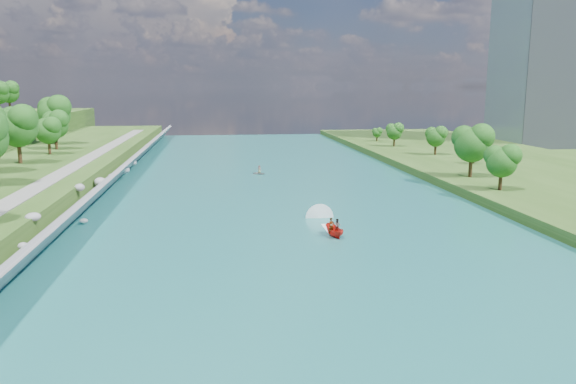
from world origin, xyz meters
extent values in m
plane|color=#2D5119|center=(0.00, 0.00, 0.00)|extent=(260.00, 260.00, 0.00)
cube|color=#185C59|center=(0.00, 20.00, 0.05)|extent=(55.00, 240.00, 0.10)
cube|color=slate|center=(-25.85, 20.00, 1.80)|extent=(3.54, 236.00, 4.05)
ellipsoid|color=gray|center=(-26.31, -4.99, 2.52)|extent=(0.90, 0.82, 0.65)
ellipsoid|color=gray|center=(-27.64, 2.44, 3.49)|extent=(1.54, 1.70, 0.87)
ellipsoid|color=gray|center=(-25.13, 12.66, 0.56)|extent=(1.01, 1.04, 0.57)
ellipsoid|color=gray|center=(-27.19, 20.33, 3.34)|extent=(1.34, 1.63, 1.01)
ellipsoid|color=gray|center=(-26.52, 30.32, 2.39)|extent=(1.79, 2.06, 1.37)
ellipsoid|color=gray|center=(-26.40, 38.76, 1.98)|extent=(1.04, 0.91, 0.75)
ellipsoid|color=gray|center=(-25.56, 47.02, 1.78)|extent=(1.87, 1.99, 1.34)
ellipsoid|color=gray|center=(-25.65, 57.75, 1.61)|extent=(1.66, 2.03, 1.07)
cube|color=gray|center=(-32.50, 20.00, 3.55)|extent=(3.00, 200.00, 0.10)
cube|color=gray|center=(82.50, 95.00, 30.00)|extent=(22.00, 22.00, 60.00)
ellipsoid|color=#1E4A13|center=(-42.68, 45.31, 9.37)|extent=(7.05, 7.05, 11.74)
ellipsoid|color=#1E4A13|center=(-41.47, 58.51, 7.75)|extent=(5.10, 5.10, 8.49)
ellipsoid|color=#1E4A13|center=(-42.62, 67.71, 8.32)|extent=(5.79, 5.79, 9.64)
ellipsoid|color=#1E4A13|center=(-45.73, 79.04, 10.01)|extent=(7.81, 7.81, 13.02)
ellipsoid|color=#1E4A13|center=(32.36, 20.91, 5.48)|extent=(4.78, 4.78, 7.97)
ellipsoid|color=#1E4A13|center=(33.47, 33.24, 6.73)|extent=(6.27, 6.27, 10.45)
ellipsoid|color=#1E4A13|center=(41.59, 49.08, 3.62)|extent=(2.54, 2.54, 4.23)
ellipsoid|color=#1E4A13|center=(39.66, 64.28, 5.25)|extent=(4.50, 4.50, 7.51)
ellipsoid|color=#1E4A13|center=(36.09, 82.88, 5.03)|extent=(4.23, 4.23, 7.05)
ellipsoid|color=#1E4A13|center=(35.66, 97.02, 3.73)|extent=(2.68, 2.68, 4.47)
ellipsoid|color=#1E4A13|center=(-72.17, 128.64, 14.41)|extent=(6.49, 6.49, 10.82)
imported|color=red|center=(3.81, 3.60, 0.79)|extent=(1.99, 3.75, 1.38)
imported|color=#66605B|center=(3.41, 3.20, 1.37)|extent=(0.79, 0.66, 1.84)
imported|color=#66605B|center=(4.31, 4.10, 1.20)|extent=(0.83, 0.70, 1.49)
cube|color=white|center=(3.81, 6.60, 0.13)|extent=(0.90, 5.00, 0.06)
imported|color=#969A9F|center=(-1.02, 49.70, 0.36)|extent=(3.08, 2.95, 0.52)
imported|color=#66605B|center=(-1.02, 49.70, 1.05)|extent=(0.69, 0.45, 1.41)
camera|label=1|loc=(-8.91, -55.85, 16.48)|focal=35.00mm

